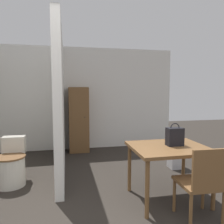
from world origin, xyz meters
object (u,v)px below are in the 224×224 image
object	(u,v)px
handbag	(175,136)
wooden_cabinet	(79,120)
wooden_chair	(202,181)
toilet	(11,166)
dining_table	(169,152)
space_heater	(176,156)

from	to	relation	value
handbag	wooden_cabinet	distance (m)	2.83
wooden_chair	toilet	bearing A→B (deg)	149.00
dining_table	toilet	world-z (taller)	dining_table
dining_table	handbag	size ratio (longest dim) A/B	3.23
wooden_cabinet	space_heater	size ratio (longest dim) A/B	3.49
wooden_chair	wooden_cabinet	bearing A→B (deg)	111.88
wooden_cabinet	toilet	bearing A→B (deg)	-123.84
space_heater	wooden_cabinet	bearing A→B (deg)	138.07
wooden_chair	handbag	bearing A→B (deg)	95.41
wooden_chair	wooden_cabinet	world-z (taller)	wooden_cabinet
toilet	space_heater	world-z (taller)	toilet
wooden_chair	handbag	world-z (taller)	handbag
handbag	wooden_cabinet	bearing A→B (deg)	113.08
wooden_cabinet	space_heater	xyz separation A→B (m)	(1.71, -1.54, -0.55)
wooden_chair	wooden_cabinet	distance (m)	3.38
space_heater	wooden_chair	bearing A→B (deg)	-109.36
wooden_cabinet	space_heater	distance (m)	2.37
wooden_cabinet	handbag	bearing A→B (deg)	-66.92
dining_table	wooden_chair	xyz separation A→B (m)	(0.13, -0.55, -0.17)
dining_table	wooden_chair	distance (m)	0.59
wooden_chair	wooden_cabinet	size ratio (longest dim) A/B	0.56
wooden_chair	space_heater	size ratio (longest dim) A/B	1.97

